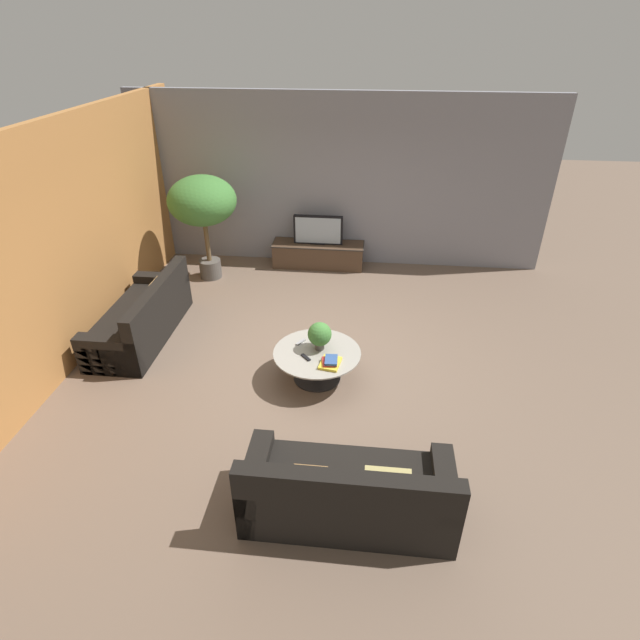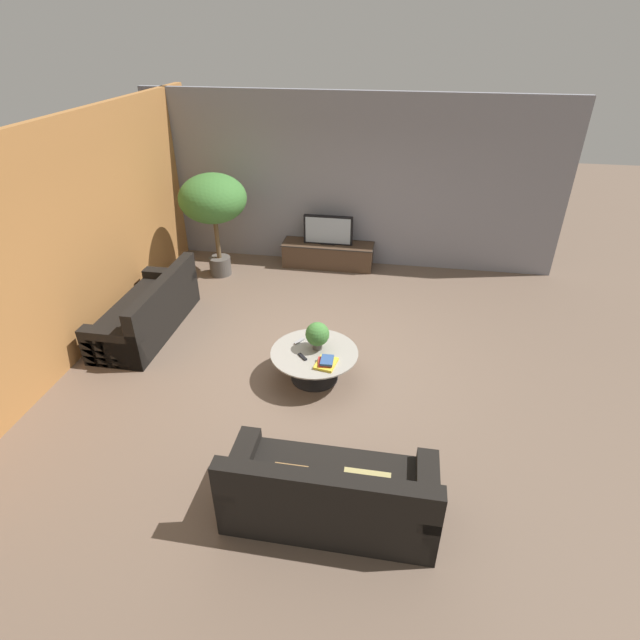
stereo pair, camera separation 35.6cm
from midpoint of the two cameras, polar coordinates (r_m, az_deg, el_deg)
The scene contains 13 objects.
ground_plane at distance 6.88m, azimuth 1.23°, elevation -4.20°, with size 24.00×24.00×0.00m, color brown.
back_wall_stone at distance 9.19m, azimuth 4.51°, elevation 15.40°, with size 7.40×0.12×3.00m, color gray.
side_wall_left at distance 7.47m, azimuth -24.27°, elevation 8.98°, with size 0.12×7.40×3.00m, color #B2753D.
media_console at distance 9.35m, azimuth 2.01°, elevation 7.51°, with size 1.68×0.50×0.45m.
television at distance 9.17m, azimuth 2.07°, elevation 10.21°, with size 0.89×0.13×0.53m.
coffee_table at distance 6.33m, azimuth 0.97°, elevation -4.57°, with size 1.11×1.11×0.40m.
couch_by_wall at distance 7.69m, azimuth -17.79°, elevation 0.75°, with size 0.84×2.02×0.84m.
couch_near_entry at distance 4.80m, azimuth 3.42°, elevation -19.35°, with size 1.91×0.84×0.84m.
potted_palm_tall at distance 8.77m, azimuth -10.96°, elevation 13.14°, with size 1.14×1.14×1.81m.
potted_plant_tabletop at distance 6.21m, azimuth 1.34°, elevation -1.71°, with size 0.30×0.30×0.37m.
book_stack at distance 6.03m, azimuth 2.40°, elevation -4.90°, with size 0.28×0.33×0.08m.
remote_black at distance 6.16m, azimuth -0.36°, elevation -4.26°, with size 0.04×0.16×0.02m, color black.
remote_silver at distance 6.44m, azimuth -0.83°, elevation -2.48°, with size 0.04×0.16×0.02m, color gray.
Camera 2 is at (0.98, -5.53, 3.98)m, focal length 28.00 mm.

